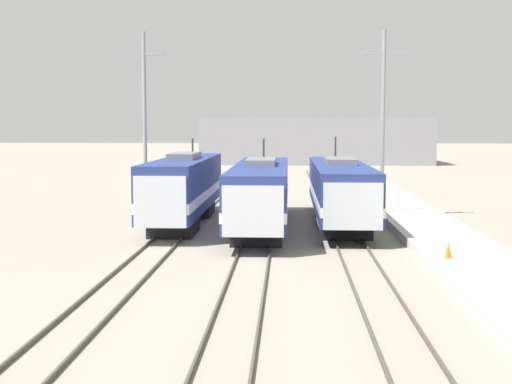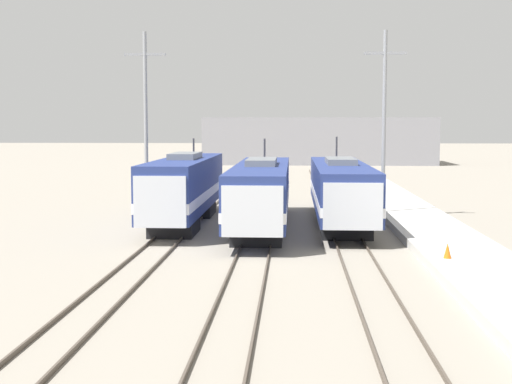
{
  "view_description": "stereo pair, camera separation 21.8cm",
  "coord_description": "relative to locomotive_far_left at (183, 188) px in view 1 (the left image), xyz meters",
  "views": [
    {
      "loc": [
        1.59,
        -32.73,
        5.93
      ],
      "look_at": [
        -0.05,
        2.67,
        2.59
      ],
      "focal_mm": 50.0,
      "sensor_mm": 36.0,
      "label": 1
    },
    {
      "loc": [
        1.8,
        -32.72,
        5.93
      ],
      "look_at": [
        -0.05,
        2.67,
        2.59
      ],
      "focal_mm": 50.0,
      "sensor_mm": 36.0,
      "label": 2
    }
  ],
  "objects": [
    {
      "name": "rail_pair_center",
      "position": [
        4.64,
        -8.94,
        -2.12
      ],
      "size": [
        1.51,
        120.0,
        0.15
      ],
      "color": "#4C4238",
      "rests_on": "ground_plane"
    },
    {
      "name": "catenary_tower_left",
      "position": [
        -2.99,
        3.65,
        4.1
      ],
      "size": [
        2.67,
        0.25,
        11.81
      ],
      "color": "gray",
      "rests_on": "ground_plane"
    },
    {
      "name": "locomotive_center",
      "position": [
        4.64,
        -1.49,
        -0.13
      ],
      "size": [
        3.03,
        18.76,
        5.07
      ],
      "color": "black",
      "rests_on": "ground_plane"
    },
    {
      "name": "catenary_tower_right",
      "position": [
        12.14,
        3.65,
        4.1
      ],
      "size": [
        2.67,
        0.25,
        11.81
      ],
      "color": "gray",
      "rests_on": "ground_plane"
    },
    {
      "name": "depot_building",
      "position": [
        10.3,
        69.15,
        1.31
      ],
      "size": [
        34.64,
        13.12,
        7.02
      ],
      "color": "gray",
      "rests_on": "ground_plane"
    },
    {
      "name": "locomotive_far_right",
      "position": [
        9.27,
        0.72,
        -0.15
      ],
      "size": [
        3.11,
        18.48,
        5.17
      ],
      "color": "black",
      "rests_on": "ground_plane"
    },
    {
      "name": "rail_pair_far_left",
      "position": [
        0.0,
        -8.94,
        -2.12
      ],
      "size": [
        1.51,
        120.0,
        0.15
      ],
      "color": "#4C4238",
      "rests_on": "ground_plane"
    },
    {
      "name": "rail_pair_far_right",
      "position": [
        9.27,
        -8.94,
        -2.12
      ],
      "size": [
        1.51,
        120.0,
        0.15
      ],
      "color": "#4C4238",
      "rests_on": "ground_plane"
    },
    {
      "name": "platform",
      "position": [
        13.97,
        -8.94,
        -1.97
      ],
      "size": [
        4.0,
        120.0,
        0.45
      ],
      "color": "beige",
      "rests_on": "ground_plane"
    },
    {
      "name": "ground_plane",
      "position": [
        4.64,
        -8.94,
        -2.2
      ],
      "size": [
        400.0,
        400.0,
        0.0
      ],
      "primitive_type": "plane",
      "color": "gray"
    },
    {
      "name": "traffic_cone",
      "position": [
        12.81,
        -12.32,
        -1.43
      ],
      "size": [
        0.32,
        0.32,
        0.64
      ],
      "color": "orange",
      "rests_on": "platform"
    },
    {
      "name": "locomotive_far_left",
      "position": [
        0.0,
        0.0,
        0.0
      ],
      "size": [
        2.84,
        16.55,
        5.07
      ],
      "color": "black",
      "rests_on": "ground_plane"
    }
  ]
}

